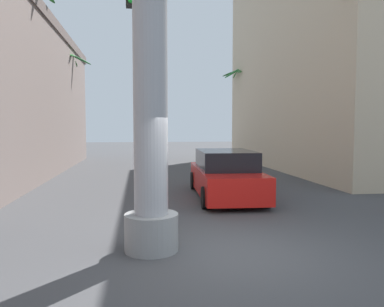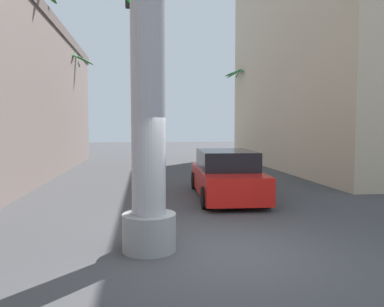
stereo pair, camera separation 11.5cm
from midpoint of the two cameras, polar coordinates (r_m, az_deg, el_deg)
name	(u,v)px [view 2 (the right image)]	position (r m, az deg, el deg)	size (l,w,h in m)	color
ground_plane	(176,179)	(16.79, -2.29, -3.96)	(86.73, 86.73, 0.00)	#424244
building_right	(338,55)	(23.69, 21.48, 13.81)	(7.99, 17.40, 12.93)	#C6B293
street_lamp	(339,71)	(14.72, 21.70, 11.60)	(2.70, 0.28, 7.13)	#59595E
traffic_light_mast	(17,43)	(10.41, -24.85, 14.98)	(5.07, 0.32, 6.24)	#333333
car_lead	(226,175)	(12.48, 5.44, -3.31)	(2.19, 4.99, 1.56)	black
palm_tree_far_left	(68,95)	(24.45, -18.20, 8.47)	(2.85, 2.86, 6.89)	brown
palm_tree_far_right	(244,103)	(28.37, 8.01, 7.67)	(2.77, 2.86, 6.72)	brown
palm_tree_mid_left	(29,53)	(16.94, -23.46, 13.84)	(3.31, 3.42, 8.66)	brown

